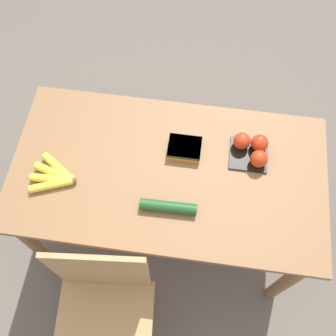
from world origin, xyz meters
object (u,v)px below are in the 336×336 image
(tomato_pack, at_px, (252,149))
(cucumber_near, at_px, (168,207))
(chair, at_px, (105,309))
(banana_bunch, at_px, (55,176))
(carrot_bag, at_px, (185,148))

(tomato_pack, bearing_deg, cucumber_near, 43.50)
(chair, height_order, cucumber_near, chair)
(banana_bunch, distance_m, cucumber_near, 0.50)
(chair, distance_m, cucumber_near, 0.55)
(banana_bunch, height_order, tomato_pack, tomato_pack)
(carrot_bag, relative_size, cucumber_near, 0.62)
(banana_bunch, height_order, carrot_bag, carrot_bag)
(chair, distance_m, banana_bunch, 0.62)
(banana_bunch, relative_size, cucumber_near, 0.84)
(tomato_pack, height_order, carrot_bag, tomato_pack)
(carrot_bag, bearing_deg, cucumber_near, 83.31)
(tomato_pack, distance_m, carrot_bag, 0.29)
(chair, bearing_deg, tomato_pack, 46.57)
(carrot_bag, bearing_deg, chair, 69.01)
(chair, relative_size, cucumber_near, 3.94)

